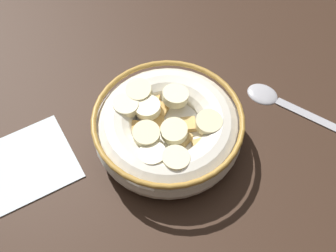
# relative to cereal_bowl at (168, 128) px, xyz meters

# --- Properties ---
(ground_plane) EXTENTS (1.05, 1.05, 0.02)m
(ground_plane) POSITION_rel_cereal_bowl_xyz_m (-0.00, 0.00, -0.04)
(ground_plane) COLOR #332116
(cereal_bowl) EXTENTS (0.16, 0.16, 0.05)m
(cereal_bowl) POSITION_rel_cereal_bowl_xyz_m (0.00, 0.00, 0.00)
(cereal_bowl) COLOR silver
(cereal_bowl) RESTS_ON ground_plane
(spoon) EXTENTS (0.11, 0.15, 0.01)m
(spoon) POSITION_rel_cereal_bowl_xyz_m (-0.15, 0.01, -0.02)
(spoon) COLOR #A5A5AD
(spoon) RESTS_ON ground_plane
(folded_napkin) EXTENTS (0.16, 0.11, 0.00)m
(folded_napkin) POSITION_rel_cereal_bowl_xyz_m (0.18, -0.03, -0.02)
(folded_napkin) COLOR silver
(folded_napkin) RESTS_ON ground_plane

